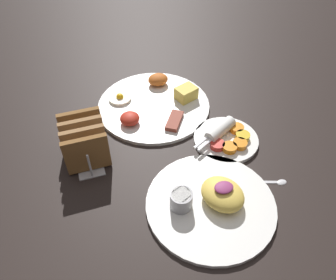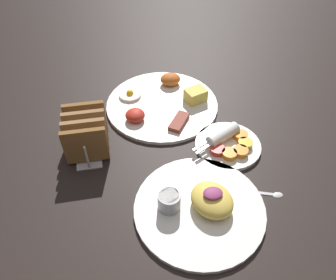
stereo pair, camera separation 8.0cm
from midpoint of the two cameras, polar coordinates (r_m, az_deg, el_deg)
ground_plane at (r=0.81m, az=-1.49°, el=-2.42°), size 3.00×3.00×0.00m
plate_breakfast at (r=0.94m, az=-4.91°, el=6.27°), size 0.32×0.32×0.05m
plate_condiments at (r=0.83m, az=7.41°, el=0.28°), size 0.18×0.16×0.04m
plate_foreground at (r=0.70m, az=4.30°, el=-10.70°), size 0.28×0.28×0.06m
toast_rack at (r=0.80m, az=-17.11°, el=-0.40°), size 0.10×0.15×0.10m
teaspoon at (r=0.77m, az=14.14°, el=-7.18°), size 0.13×0.05×0.01m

